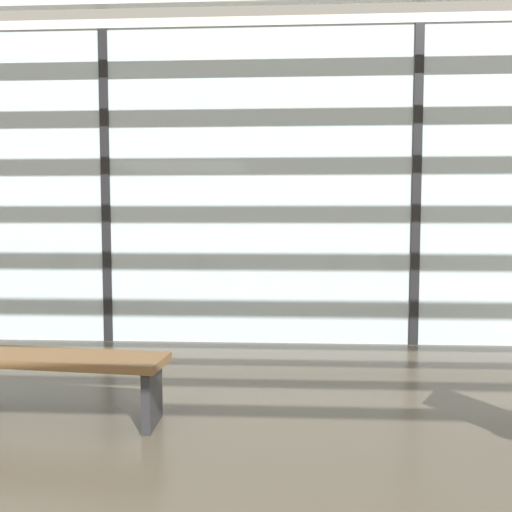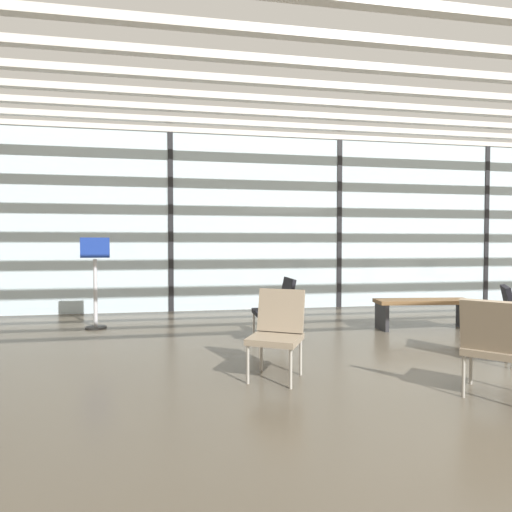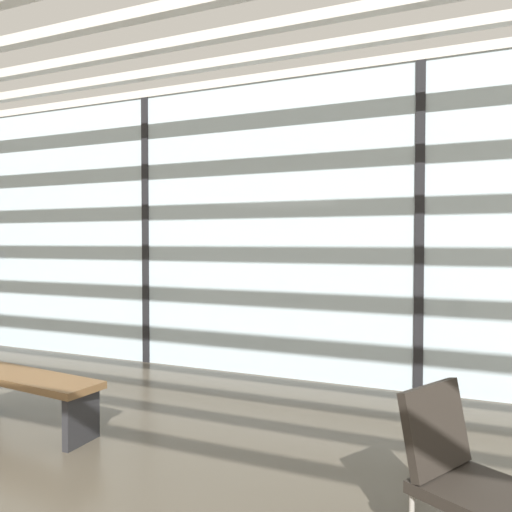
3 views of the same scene
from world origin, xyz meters
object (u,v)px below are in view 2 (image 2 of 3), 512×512
Objects in this scene: lounge_chair_1 at (493,342)px; lounge_chair_0 at (278,328)px; parked_airplane at (318,221)px; info_sign at (95,286)px; waiting_bench at (424,306)px; lounge_chair_2 at (278,305)px.

lounge_chair_0 is at bearing 18.02° from lounge_chair_1.
parked_airplane reaches higher than info_sign.
waiting_bench is at bearing -96.90° from parked_airplane.
waiting_bench is at bearing -65.77° from lounge_chair_1.
parked_airplane is 8.51m from waiting_bench.
lounge_chair_0 is 3.62m from info_sign.
parked_airplane reaches higher than waiting_bench.
lounge_chair_0 is 1.51m from lounge_chair_2.
lounge_chair_2 is at bearing -111.64° from parked_airplane.
parked_airplane is 7.35× the size of waiting_bench.
lounge_chair_2 is 2.45m from waiting_bench.
lounge_chair_1 is at bearing 1.06° from lounge_chair_0.
lounge_chair_1 is 0.60× the size of info_sign.
lounge_chair_0 is (-3.75, -10.09, -1.67)m from parked_airplane.
parked_airplane reaches higher than lounge_chair_2.
waiting_bench is (-1.00, -8.26, -1.80)m from parked_airplane.
lounge_chair_2 is 0.57× the size of waiting_bench.
lounge_chair_0 reaches higher than waiting_bench.
lounge_chair_1 is 2.72m from lounge_chair_2.
info_sign reaches higher than lounge_chair_1.
parked_airplane reaches higher than lounge_chair_1.
info_sign is (-2.66, 1.30, 0.18)m from lounge_chair_2.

